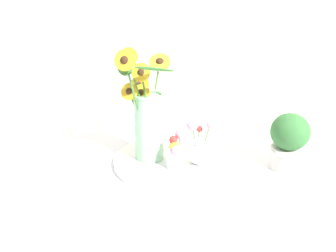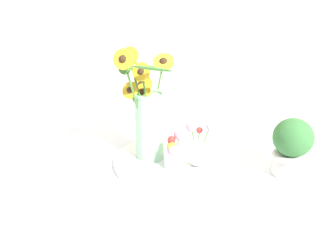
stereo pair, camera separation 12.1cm
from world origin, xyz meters
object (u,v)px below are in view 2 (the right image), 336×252
Objects in this scene: potted_plant at (292,146)px; vase_bulb_right at (198,151)px; serving_tray at (168,161)px; vase_small_center at (174,152)px; mason_jar_sunflowers at (148,115)px.

vase_bulb_right is at bearing -166.47° from potted_plant.
vase_small_center is at bearing -53.22° from serving_tray.
serving_tray is at bearing 0.35° from mason_jar_sunflowers.
vase_small_center is 0.42m from potted_plant.
mason_jar_sunflowers reaches higher than vase_bulb_right.
serving_tray is 0.46m from potted_plant.
vase_small_center is at bearing -24.86° from mason_jar_sunflowers.
vase_bulb_right is at bearing -2.76° from mason_jar_sunflowers.
mason_jar_sunflowers is (-0.08, -0.00, 0.18)m from serving_tray.
vase_bulb_right is (0.20, -0.01, -0.11)m from mason_jar_sunflowers.
serving_tray is 0.14m from vase_bulb_right.
mason_jar_sunflowers is at bearing 155.14° from vase_small_center.
mason_jar_sunflowers reaches higher than serving_tray.
serving_tray is at bearing 126.78° from vase_small_center.
mason_jar_sunflowers reaches higher than vase_small_center.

